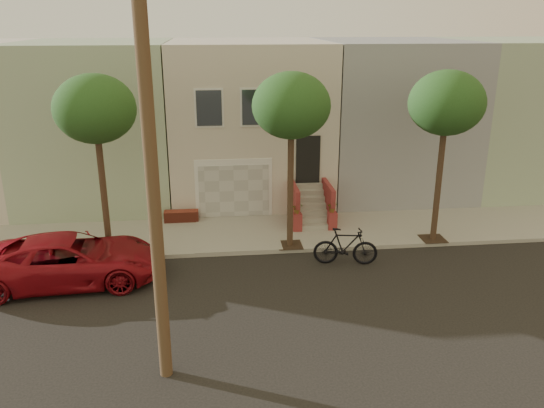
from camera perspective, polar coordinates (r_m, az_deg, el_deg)
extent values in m
plane|color=black|center=(16.71, 0.31, -10.19)|extent=(90.00, 90.00, 0.00)
cube|color=#99978B|center=(21.49, -1.32, -3.10)|extent=(40.00, 3.70, 0.15)
cube|color=beige|center=(26.14, -2.52, 9.03)|extent=(7.00, 8.00, 7.00)
cube|color=#92A787|center=(26.59, -17.46, 8.35)|extent=(6.50, 8.00, 7.00)
cube|color=gray|center=(27.43, 11.99, 9.11)|extent=(6.50, 8.00, 7.00)
cube|color=#92A787|center=(30.09, 23.98, 8.74)|extent=(6.50, 8.00, 7.00)
cube|color=silver|center=(22.75, -4.02, 1.67)|extent=(3.20, 0.12, 2.50)
cube|color=#B6B6B1|center=(22.73, -4.00, 1.38)|extent=(2.90, 0.06, 2.20)
cube|color=#99978B|center=(21.40, -3.73, -2.98)|extent=(3.20, 3.70, 0.02)
cube|color=maroon|center=(22.81, -9.45, -1.24)|extent=(1.40, 0.45, 0.44)
cube|color=black|center=(22.71, 3.78, 4.65)|extent=(1.00, 0.06, 2.00)
cube|color=#3F4751|center=(21.93, -6.60, 9.93)|extent=(1.00, 0.06, 1.40)
cube|color=silver|center=(21.95, -6.60, 9.94)|extent=(1.15, 0.05, 1.55)
cube|color=#3F4751|center=(22.00, -1.83, 10.07)|extent=(1.00, 0.06, 1.40)
cube|color=silver|center=(22.02, -1.84, 10.08)|extent=(1.15, 0.05, 1.55)
cube|color=#3F4751|center=(22.21, 2.87, 10.14)|extent=(1.00, 0.06, 1.40)
cube|color=silver|center=(22.23, 2.87, 10.15)|extent=(1.15, 0.05, 1.55)
cube|color=#99978B|center=(21.73, 4.46, -2.40)|extent=(1.20, 0.28, 0.20)
cube|color=#99978B|center=(21.92, 4.34, -1.65)|extent=(1.20, 0.28, 0.20)
cube|color=#99978B|center=(22.11, 4.22, -0.91)|extent=(1.20, 0.28, 0.20)
cube|color=#99978B|center=(22.30, 4.11, -0.18)|extent=(1.20, 0.28, 0.20)
cube|color=#99978B|center=(22.50, 3.99, 0.53)|extent=(1.20, 0.28, 0.20)
cube|color=#99978B|center=(22.70, 3.88, 1.23)|extent=(1.20, 0.28, 0.20)
cube|color=#99978B|center=(22.90, 3.77, 1.92)|extent=(1.20, 0.28, 0.20)
cube|color=maroon|center=(22.16, 2.33, 0.00)|extent=(0.18, 1.96, 1.60)
cube|color=maroon|center=(22.40, 5.88, 0.12)|extent=(0.18, 1.96, 1.60)
cube|color=maroon|center=(21.49, 2.66, -1.89)|extent=(0.35, 0.35, 0.70)
imported|color=#183F16|center=(21.30, 2.69, -0.45)|extent=(0.40, 0.35, 0.45)
cube|color=maroon|center=(21.74, 6.31, -1.74)|extent=(0.35, 0.35, 0.70)
imported|color=#183F16|center=(21.55, 6.37, -0.31)|extent=(0.41, 0.35, 0.45)
cube|color=#2D2116|center=(20.41, -16.58, -4.91)|extent=(0.90, 0.90, 0.02)
cylinder|color=#342417|center=(19.69, -17.14, 0.68)|extent=(0.22, 0.22, 4.20)
ellipsoid|color=#183F16|center=(19.01, -18.03, 9.45)|extent=(2.70, 2.57, 2.29)
cube|color=#2D2116|center=(20.23, 1.87, -4.30)|extent=(0.90, 0.90, 0.02)
cylinder|color=#342417|center=(19.50, 1.93, 1.37)|extent=(0.22, 0.22, 4.20)
ellipsoid|color=#183F16|center=(18.81, 2.04, 10.26)|extent=(2.70, 2.57, 2.29)
cube|color=#2D2116|center=(21.66, 16.46, -3.50)|extent=(0.90, 0.90, 0.02)
cylinder|color=#342417|center=(20.98, 16.98, 1.80)|extent=(0.22, 0.22, 4.20)
ellipsoid|color=#183F16|center=(20.34, 17.81, 10.04)|extent=(2.70, 2.57, 2.29)
cylinder|color=#4F3C24|center=(11.80, -12.46, 3.12)|extent=(0.30, 0.30, 10.00)
imported|color=maroon|center=(18.67, -20.37, -5.47)|extent=(5.87, 3.02, 1.58)
imported|color=black|center=(18.98, 7.70, -4.41)|extent=(2.28, 0.98, 1.33)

